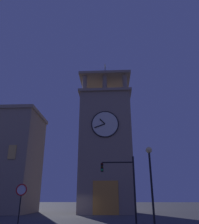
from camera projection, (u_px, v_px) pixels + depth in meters
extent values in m
plane|color=#424247|center=(76.00, 216.00, 25.31)|extent=(200.00, 200.00, 0.00)
cube|color=gray|center=(106.00, 152.00, 33.35)|extent=(7.28, 6.47, 16.62)
cube|color=gray|center=(105.00, 99.00, 36.38)|extent=(7.88, 7.07, 0.40)
cylinder|color=gray|center=(125.00, 82.00, 34.29)|extent=(0.70, 0.70, 2.52)
cylinder|color=gray|center=(105.00, 83.00, 34.44)|extent=(0.70, 0.70, 2.52)
cylinder|color=gray|center=(85.00, 84.00, 34.60)|extent=(0.70, 0.70, 2.52)
cylinder|color=gray|center=(123.00, 97.00, 39.21)|extent=(0.70, 0.70, 2.52)
cylinder|color=gray|center=(106.00, 97.00, 39.36)|extent=(0.70, 0.70, 2.52)
cylinder|color=gray|center=(88.00, 98.00, 39.51)|extent=(0.70, 0.70, 2.52)
cube|color=gray|center=(105.00, 83.00, 37.42)|extent=(7.88, 7.07, 0.40)
cylinder|color=black|center=(105.00, 73.00, 38.08)|extent=(0.12, 0.12, 3.32)
cylinder|color=silver|center=(105.00, 124.00, 31.42)|extent=(3.68, 0.12, 3.68)
torus|color=black|center=(105.00, 124.00, 31.40)|extent=(3.84, 0.16, 3.84)
cube|color=black|center=(102.00, 121.00, 31.47)|extent=(0.79, 0.06, 0.81)
cube|color=black|center=(100.00, 126.00, 31.27)|extent=(1.51, 0.06, 0.65)
cube|color=orange|center=(106.00, 197.00, 28.13)|extent=(3.20, 0.24, 4.00)
cube|color=#E0B259|center=(12.00, 152.00, 29.28)|extent=(1.00, 0.12, 1.80)
cylinder|color=black|center=(135.00, 188.00, 18.87)|extent=(0.16, 0.16, 5.32)
cylinder|color=black|center=(118.00, 162.00, 19.71)|extent=(2.70, 0.12, 0.12)
cube|color=black|center=(102.00, 167.00, 19.63)|extent=(0.22, 0.30, 0.75)
sphere|color=#360505|center=(102.00, 164.00, 19.56)|extent=(0.16, 0.16, 0.16)
sphere|color=#392705|center=(102.00, 167.00, 19.47)|extent=(0.16, 0.16, 0.16)
sphere|color=#18C154|center=(102.00, 170.00, 19.38)|extent=(0.16, 0.16, 0.16)
cylinder|color=black|center=(152.00, 190.00, 14.96)|extent=(0.14, 0.14, 4.84)
sphere|color=#F9DB8C|center=(149.00, 150.00, 15.90)|extent=(0.44, 0.44, 0.44)
cylinder|color=black|center=(20.00, 208.00, 15.06)|extent=(0.08, 0.08, 2.53)
cylinder|color=white|center=(22.00, 190.00, 15.44)|extent=(0.70, 0.04, 0.70)
torus|color=red|center=(21.00, 190.00, 15.42)|extent=(0.78, 0.08, 0.78)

